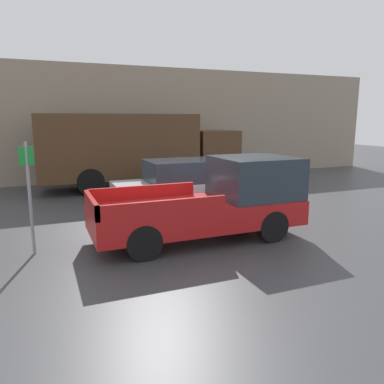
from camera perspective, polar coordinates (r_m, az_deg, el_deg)
name	(u,v)px	position (r m, az deg, el deg)	size (l,w,h in m)	color
ground_plane	(221,227)	(10.61, 4.44, -5.27)	(60.00, 60.00, 0.00)	#3D3D3F
building_wall	(138,124)	(18.85, -8.23, 10.25)	(28.00, 0.15, 5.47)	gray
pickup_truck	(217,201)	(9.49, 3.83, -1.32)	(5.23, 2.02, 2.02)	red
car	(180,184)	(12.66, -1.78, 1.28)	(4.35, 1.99, 1.62)	silver
delivery_truck	(136,148)	(16.49, -8.58, 6.69)	(8.68, 2.33, 3.17)	#4C331E
parking_sign	(29,192)	(8.88, -23.53, -0.05)	(0.30, 0.07, 2.51)	gray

